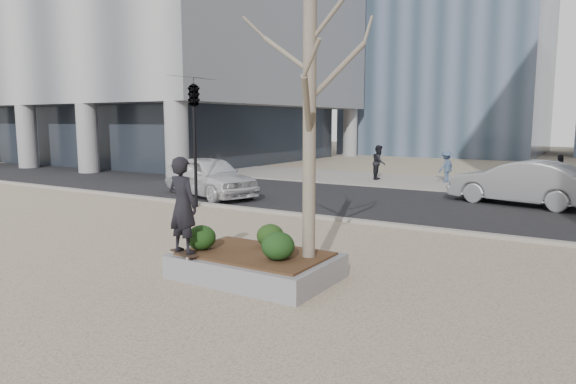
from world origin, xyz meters
The scene contains 17 objects.
ground centered at (0.00, 0.00, 0.00)m, with size 120.00×120.00×0.00m, color tan.
street centered at (0.00, 10.00, 0.01)m, with size 60.00×8.00×0.02m, color black.
far_sidewalk centered at (0.00, 17.00, 0.01)m, with size 60.00×6.00×0.02m, color gray.
planter centered at (1.00, 0.00, 0.23)m, with size 3.00×2.00×0.45m, color gray.
planter_mulch centered at (1.00, 0.00, 0.47)m, with size 2.70×1.70×0.04m, color #382314.
sycamore_tree centered at (2.00, 0.30, 3.79)m, with size 2.80×2.80×6.60m, color gray, non-canonical shape.
shrub_left centered at (-0.05, -0.37, 0.73)m, with size 0.57×0.57×0.49m, color #163510.
shrub_middle centered at (0.99, 0.52, 0.72)m, with size 0.55×0.55×0.47m, color #173410.
shrub_right centered at (1.64, -0.21, 0.75)m, with size 0.61×0.61×0.52m, color black.
skateboard centered at (-0.10, -0.82, 0.49)m, with size 0.78×0.20×0.07m, color black, non-canonical shape.
skateboarder centered at (-0.10, -0.82, 1.44)m, with size 0.67×0.44×1.83m, color black.
police_car centered at (-6.65, 7.71, 0.83)m, with size 1.91×4.74×1.61m, color silver.
car_silver centered at (4.15, 11.98, 0.82)m, with size 1.70×4.86×1.60m, color gray.
pedestrian_a centered at (-3.18, 16.90, 0.90)m, with size 0.86×0.67×1.76m, color black.
pedestrian_b centered at (0.07, 17.49, 0.79)m, with size 0.99×0.57×1.54m, color #3D526F.
pedestrian_c centered at (5.13, 15.91, 0.83)m, with size 0.95×0.39×1.62m, color black.
traffic_light_near centered at (-5.50, 5.60, 2.25)m, with size 0.60×2.48×4.50m, color black, non-canonical shape.
Camera 1 is at (6.58, -7.89, 3.01)m, focal length 32.00 mm.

